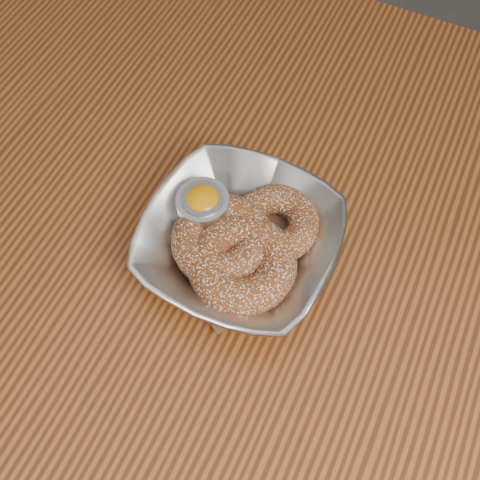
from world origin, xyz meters
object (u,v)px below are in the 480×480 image
at_px(donut_extra, 223,240).
at_px(ramekin, 203,209).
at_px(serving_bowl, 240,242).
at_px(donut_front, 242,264).
at_px(table, 301,262).
at_px(donut_back, 276,223).

relative_size(donut_extra, ramekin, 1.94).
bearing_deg(ramekin, donut_extra, -33.09).
bearing_deg(serving_bowl, ramekin, 163.85).
relative_size(donut_front, ramekin, 2.01).
xyz_separation_m(table, serving_bowl, (-0.06, -0.07, 0.12)).
bearing_deg(donut_front, serving_bowl, 119.73).
relative_size(donut_back, ramekin, 1.67).
bearing_deg(donut_back, donut_front, -100.10).
xyz_separation_m(donut_back, ramekin, (-0.08, -0.02, 0.01)).
bearing_deg(donut_back, donut_extra, -133.57).
bearing_deg(donut_extra, serving_bowl, 23.25).
height_order(table, donut_extra, donut_extra).
height_order(donut_back, donut_front, donut_front).
bearing_deg(donut_back, ramekin, -163.65).
height_order(serving_bowl, donut_front, same).
relative_size(serving_bowl, donut_front, 1.81).
height_order(serving_bowl, donut_back, serving_bowl).
height_order(donut_back, ramekin, ramekin).
bearing_deg(donut_extra, ramekin, 146.91).
bearing_deg(table, donut_back, -135.36).
distance_m(serving_bowl, ramekin, 0.06).
height_order(table, donut_front, donut_front).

